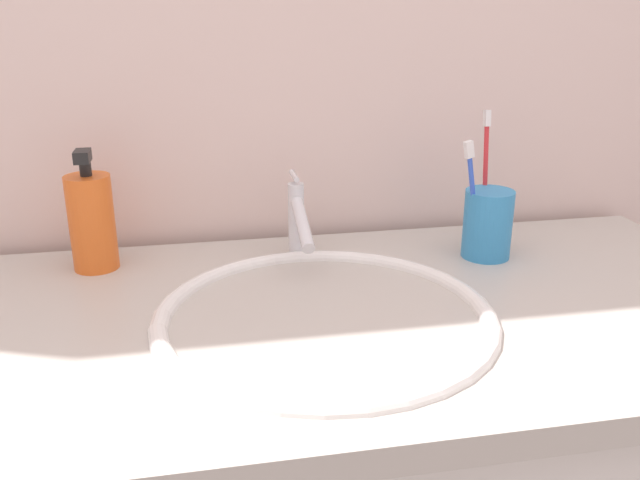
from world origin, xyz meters
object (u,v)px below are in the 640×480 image
at_px(faucet, 298,219).
at_px(toothbrush_red, 485,172).
at_px(soap_dispenser, 92,221).
at_px(toothbrush_blue, 473,192).
at_px(toothbrush_cup, 488,224).

relative_size(faucet, toothbrush_red, 0.73).
height_order(toothbrush_red, soap_dispenser, toothbrush_red).
bearing_deg(faucet, toothbrush_blue, -11.77).
xyz_separation_m(faucet, soap_dispenser, (-0.29, 0.02, 0.01)).
xyz_separation_m(toothbrush_red, soap_dispenser, (-0.58, 0.03, -0.05)).
distance_m(toothbrush_cup, soap_dispenser, 0.57).
xyz_separation_m(toothbrush_cup, soap_dispenser, (-0.57, 0.06, 0.02)).
distance_m(toothbrush_blue, soap_dispenser, 0.54).
xyz_separation_m(toothbrush_cup, toothbrush_red, (0.01, 0.04, 0.07)).
bearing_deg(soap_dispenser, toothbrush_red, -2.64).
bearing_deg(soap_dispenser, toothbrush_blue, -7.61).
bearing_deg(toothbrush_blue, toothbrush_cup, 16.37).
bearing_deg(toothbrush_blue, toothbrush_red, 49.91).
distance_m(faucet, toothbrush_cup, 0.28).
height_order(toothbrush_blue, toothbrush_red, toothbrush_red).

